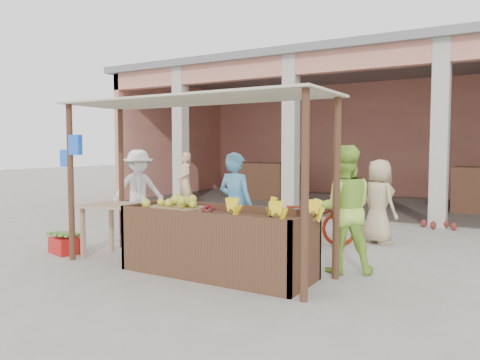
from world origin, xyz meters
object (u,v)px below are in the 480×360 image
Objects in this scene: red_crate at (65,245)px; motorcycle at (306,217)px; side_table at (119,213)px; fruit_stall at (217,245)px; vendor_blue at (235,202)px; vendor_green at (343,206)px.

motorcycle is at bearing 55.90° from red_crate.
motorcycle is at bearing 36.05° from side_table.
vendor_blue is (-0.28, 0.93, 0.47)m from fruit_stall.
vendor_blue reaches higher than red_crate.
fruit_stall is at bearing -14.04° from side_table.
fruit_stall is 2.22× the size of side_table.
vendor_blue is at bearing -25.01° from vendor_green.
vendor_blue reaches higher than side_table.
vendor_blue is at bearing 17.14° from side_table.
fruit_stall is at bearing 165.40° from motorcycle.
red_crate is 4.46m from vendor_green.
red_crate is 4.10m from motorcycle.
vendor_green is at bearing 34.27° from fruit_stall.
motorcycle is at bearing -78.62° from vendor_green.
red_crate is (-0.98, -0.21, -0.57)m from side_table.
motorcycle reaches higher than side_table.
vendor_green is (1.42, 0.97, 0.52)m from fruit_stall.
vendor_green is at bearing 30.18° from red_crate.
motorcycle is (2.08, 2.48, -0.22)m from side_table.
red_crate is at bearing -10.59° from vendor_green.
fruit_stall is 1.80m from vendor_green.
vendor_blue is at bearing 38.95° from red_crate.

